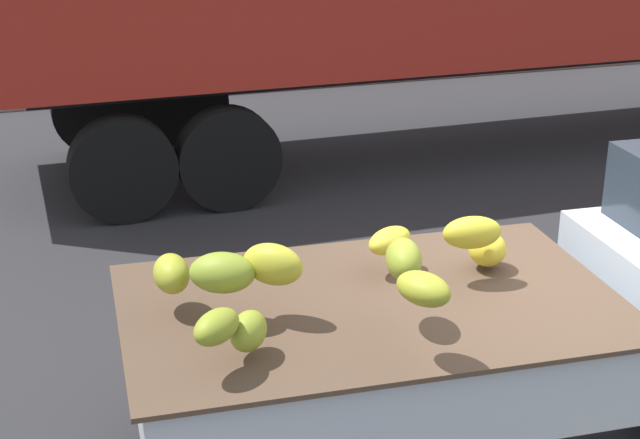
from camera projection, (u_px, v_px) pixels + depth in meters
name	position (u px, v px, depth m)	size (l,w,h in m)	color
ground	(552.00, 401.00, 6.70)	(220.00, 220.00, 0.00)	#28282B
curb_strip	(242.00, 82.00, 14.98)	(80.00, 0.80, 0.16)	gray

